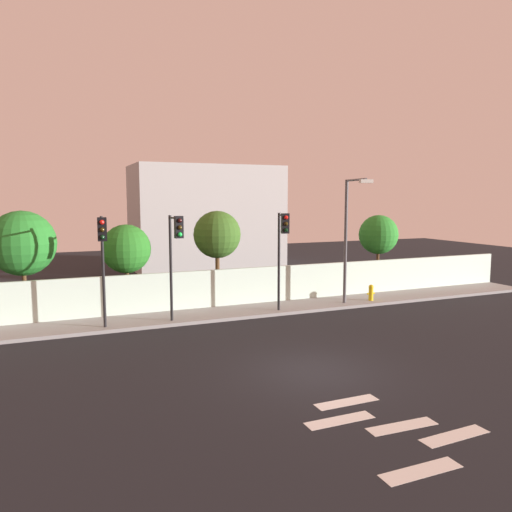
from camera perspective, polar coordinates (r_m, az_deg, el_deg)
ground_plane at (r=15.92m, az=6.78°, el=-13.14°), size 80.00×80.00×0.00m
sidewalk at (r=23.08m, az=-3.40°, el=-6.63°), size 36.00×2.40×0.15m
perimeter_wall at (r=24.08m, az=-4.44°, el=-3.71°), size 36.00×0.18×1.80m
crosswalk_marking at (r=12.63m, az=15.29°, el=-18.79°), size 3.80×3.84×0.01m
traffic_light_left at (r=20.01m, az=-17.38°, el=0.90°), size 0.36×1.55×4.54m
traffic_light_center at (r=20.59m, az=-9.37°, el=1.25°), size 0.36×1.34×4.54m
traffic_light_right at (r=22.38m, az=3.07°, el=1.81°), size 0.36×1.14×4.59m
street_lamp_curbside at (r=24.52m, az=10.72°, el=3.07°), size 0.77×2.37×6.16m
fire_hydrant at (r=26.10m, az=13.20°, el=-4.08°), size 0.44×0.26×0.82m
roadside_tree_leftmost at (r=23.64m, az=-25.50°, el=1.33°), size 2.84×2.84×4.88m
roadside_tree_midleft at (r=23.88m, az=-14.83°, el=0.78°), size 2.30×2.30×4.19m
roadside_tree_midright at (r=24.86m, az=-4.53°, el=2.45°), size 2.39×2.39×4.78m
roadside_tree_rightmost at (r=29.52m, az=14.03°, el=2.41°), size 2.28×2.28×4.44m
low_building_distant at (r=38.19m, az=-5.81°, el=4.45°), size 11.05×6.00×7.85m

